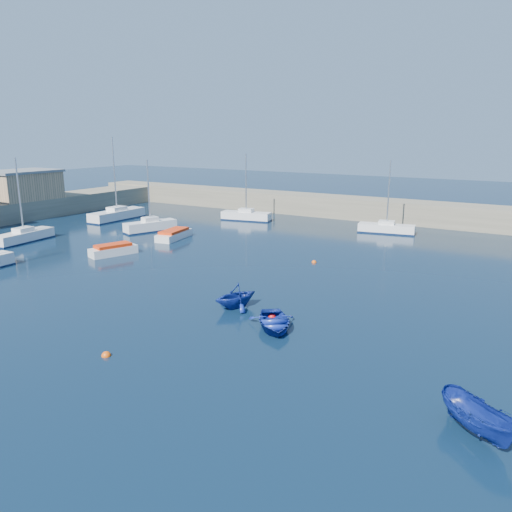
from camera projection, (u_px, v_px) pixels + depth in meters
The scene contains 16 objects.
ground at pixel (124, 366), 23.55m from camera, with size 220.00×220.00×0.00m, color black.
back_wall at pixel (398, 211), 61.46m from camera, with size 96.00×4.50×2.60m, color #6F6854.
brick_shed_a at pixel (23, 186), 63.57m from camera, with size 6.00×8.00×3.40m, color #A3845F.
sailboat_2 at pixel (24, 236), 50.22m from camera, with size 2.58×6.54×8.37m.
sailboat_3 at pixel (150, 226), 55.57m from camera, with size 3.54×6.06×7.87m.
sailboat_4 at pixel (117, 215), 62.99m from camera, with size 2.28×7.86×10.21m.
sailboat_5 at pixel (246, 216), 62.59m from camera, with size 6.43×2.90×8.21m.
sailboat_6 at pixel (386, 228), 54.63m from camera, with size 6.20×2.65×7.89m.
motorboat_1 at pixel (113, 250), 44.84m from camera, with size 2.72×4.42×1.02m.
motorboat_2 at pixel (174, 234), 51.67m from camera, with size 2.50×5.05×1.00m.
dinghy_center at pixel (274, 322), 27.99m from camera, with size 2.67×3.74×0.77m, color navy.
dinghy_left at pixel (236, 296), 31.24m from camera, with size 2.55×2.96×1.56m, color navy.
dinghy_right at pixel (479, 419), 18.00m from camera, with size 1.31×3.49×1.35m, color navy.
buoy_0 at pixel (106, 356), 24.64m from camera, with size 0.47×0.47×0.47m, color #D54B0B.
buoy_1 at pixel (272, 317), 29.79m from camera, with size 0.50×0.50×0.50m, color #B80D0D.
buoy_3 at pixel (314, 263), 42.32m from camera, with size 0.43×0.43×0.43m, color #D54B0B.
Camera 1 is at (16.51, -15.27, 10.73)m, focal length 35.00 mm.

